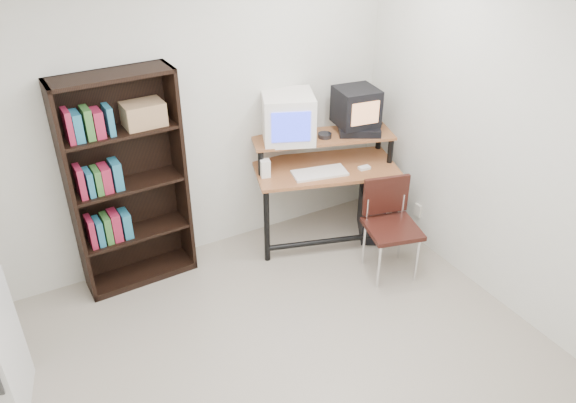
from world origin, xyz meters
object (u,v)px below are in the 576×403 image
crt_monitor (288,117)px  school_chair (390,218)px  computer_desk (325,170)px  crt_tv (356,107)px  pc_tower (371,213)px  bookshelf (126,181)px

crt_monitor → school_chair: bearing=-40.7°
computer_desk → crt_monitor: (-0.26, 0.20, 0.48)m
crt_tv → pc_tower: crt_tv is taller
crt_monitor → pc_tower: 1.24m
pc_tower → school_chair: 0.63m
crt_monitor → computer_desk: bearing=-15.7°
computer_desk → crt_tv: bearing=24.6°
pc_tower → school_chair: school_chair is taller
computer_desk → bookshelf: (-1.69, 0.24, 0.22)m
school_chair → crt_tv: bearing=94.9°
computer_desk → crt_tv: 0.62m
crt_tv → bookshelf: size_ratio=0.22×
crt_monitor → crt_tv: (0.60, -0.16, 0.04)m
computer_desk → pc_tower: computer_desk is taller
crt_monitor → school_chair: (0.47, -0.91, -0.66)m
crt_monitor → pc_tower: bearing=-8.3°
crt_monitor → school_chair: crt_monitor is taller
computer_desk → bookshelf: 1.72m
bookshelf → school_chair: bearing=-28.5°
computer_desk → school_chair: computer_desk is taller
bookshelf → computer_desk: bearing=-10.1°
computer_desk → school_chair: (0.20, -0.70, -0.18)m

